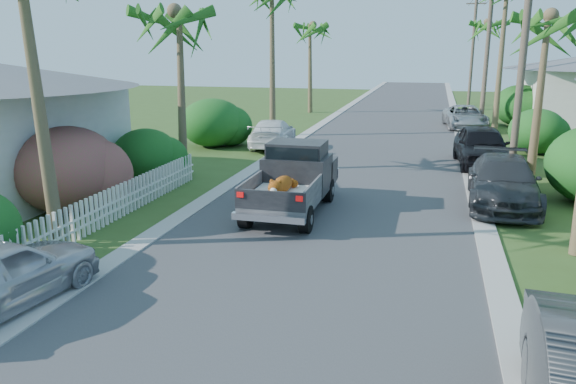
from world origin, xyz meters
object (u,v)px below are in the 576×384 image
(pickup_truck, at_px, (295,177))
(parked_car_rd, at_px, (465,117))
(parked_car_rm, at_px, (503,182))
(parked_car_lf, at_px, (273,134))
(palm_l_b, at_px, (178,12))
(palm_r_b, at_px, (548,17))
(utility_pole_c, at_px, (487,52))
(palm_r_d, at_px, (489,23))
(utility_pole_d, at_px, (473,51))
(utility_pole_b, at_px, (523,55))
(parked_car_rf, at_px, (482,146))
(palm_l_d, at_px, (310,25))

(pickup_truck, xyz_separation_m, parked_car_rd, (5.90, 20.03, -0.32))
(parked_car_rm, xyz_separation_m, parked_car_lf, (-10.00, 8.48, -0.06))
(palm_l_b, relative_size, palm_r_b, 1.03)
(pickup_truck, bearing_deg, utility_pole_c, 71.08)
(parked_car_lf, bearing_deg, palm_r_b, 156.07)
(palm_l_b, height_order, palm_r_d, palm_r_d)
(parked_car_rd, distance_m, utility_pole_d, 15.51)
(parked_car_lf, bearing_deg, parked_car_rd, -142.48)
(parked_car_lf, height_order, utility_pole_b, utility_pole_b)
(parked_car_rf, relative_size, parked_car_rd, 0.99)
(parked_car_rm, bearing_deg, utility_pole_c, 90.20)
(parked_car_rd, bearing_deg, utility_pole_c, -7.36)
(parked_car_rm, height_order, utility_pole_b, utility_pole_b)
(parked_car_rd, height_order, utility_pole_c, utility_pole_c)
(utility_pole_b, bearing_deg, parked_car_rd, 93.65)
(palm_r_d, bearing_deg, utility_pole_c, -94.29)
(utility_pole_b, bearing_deg, palm_r_d, 88.09)
(palm_l_b, height_order, utility_pole_b, utility_pole_b)
(parked_car_rm, bearing_deg, palm_r_d, 89.25)
(palm_l_b, bearing_deg, utility_pole_c, 52.22)
(pickup_truck, relative_size, palm_l_d, 0.66)
(palm_l_b, height_order, palm_r_b, palm_l_b)
(parked_car_rd, bearing_deg, pickup_truck, -112.58)
(palm_l_d, height_order, palm_r_d, palm_r_d)
(parked_car_rm, relative_size, parked_car_lf, 1.09)
(parked_car_lf, height_order, palm_r_b, palm_r_b)
(utility_pole_c, bearing_deg, palm_r_d, 85.71)
(palm_r_d, xyz_separation_m, utility_pole_d, (-0.90, 3.00, -2.14))
(pickup_truck, distance_m, parked_car_rf, 10.19)
(palm_r_b, height_order, utility_pole_d, utility_pole_d)
(parked_car_rm, distance_m, palm_l_d, 27.18)
(parked_car_rm, relative_size, palm_r_d, 0.64)
(pickup_truck, height_order, palm_l_b, palm_l_b)
(palm_r_b, bearing_deg, pickup_truck, -138.27)
(parked_car_rf, distance_m, palm_l_d, 21.80)
(parked_car_rd, bearing_deg, parked_car_rf, -95.53)
(palm_l_b, bearing_deg, utility_pole_d, 68.20)
(pickup_truck, relative_size, parked_car_rf, 1.03)
(parked_car_rf, bearing_deg, utility_pole_d, 84.07)
(palm_r_b, xyz_separation_m, utility_pole_d, (-1.00, 28.00, -1.35))
(parked_car_lf, distance_m, utility_pole_b, 12.58)
(parked_car_rm, distance_m, parked_car_rd, 17.98)
(parked_car_lf, relative_size, utility_pole_c, 0.52)
(palm_l_b, xyz_separation_m, utility_pole_d, (12.40, 31.00, -1.55))
(palm_l_b, distance_m, palm_r_b, 13.73)
(palm_l_d, distance_m, palm_r_b, 23.08)
(pickup_truck, xyz_separation_m, parked_car_rf, (6.03, 8.21, -0.17))
(palm_r_d, xyz_separation_m, utility_pole_b, (-0.90, -27.00, -2.14))
(palm_l_b, bearing_deg, palm_l_d, 89.22)
(pickup_truck, height_order, utility_pole_d, utility_pole_d)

